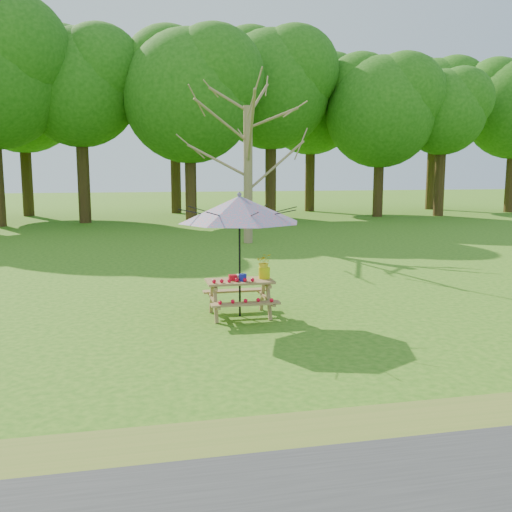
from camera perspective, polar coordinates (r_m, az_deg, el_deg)
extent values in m
plane|color=#2C6613|center=(8.49, -22.76, -10.20)|extent=(120.00, 120.00, 0.00)
cylinder|color=olive|center=(20.49, -0.80, 8.06)|extent=(0.33, 0.33, 4.85)
cube|color=olive|center=(10.29, -1.64, -2.53)|extent=(1.20, 0.62, 0.04)
cube|color=olive|center=(9.82, -1.04, -4.80)|extent=(1.20, 0.22, 0.04)
cube|color=olive|center=(10.87, -2.16, -3.48)|extent=(1.20, 0.22, 0.04)
cylinder|color=black|center=(10.20, -1.65, 0.08)|extent=(0.04, 0.04, 2.25)
cone|color=teal|center=(10.11, -1.67, 4.71)|extent=(2.40, 2.40, 0.47)
sphere|color=teal|center=(10.10, -1.67, 6.18)|extent=(0.08, 0.08, 0.08)
cube|color=red|center=(10.26, -2.34, -2.16)|extent=(0.14, 0.12, 0.10)
cylinder|color=#151DAC|center=(10.18, -1.31, -2.17)|extent=(0.13, 0.13, 0.13)
cube|color=white|center=(10.43, -2.05, -2.07)|extent=(0.13, 0.13, 0.07)
cylinder|color=#D7D30B|center=(10.42, 0.83, -1.69)|extent=(0.21, 0.21, 0.21)
imported|color=yellow|center=(10.38, 0.83, -0.59)|extent=(0.32, 0.29, 0.31)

